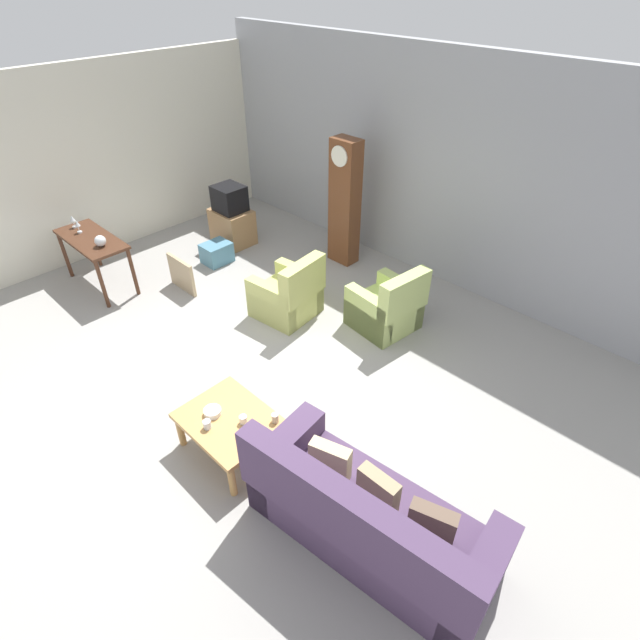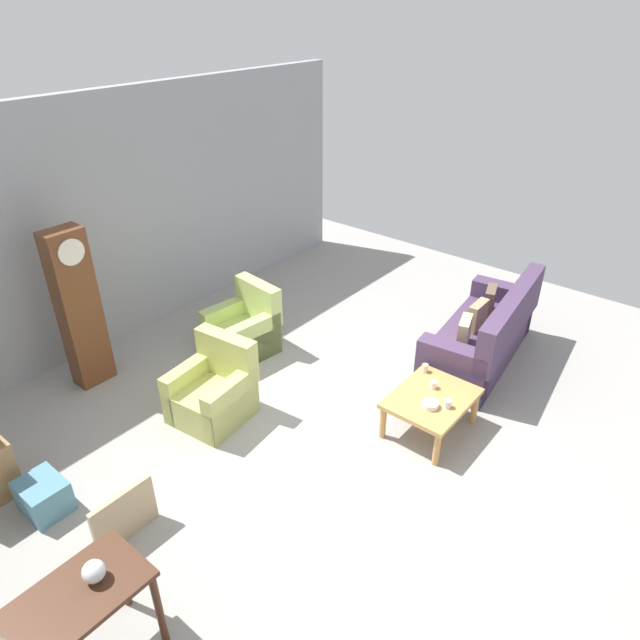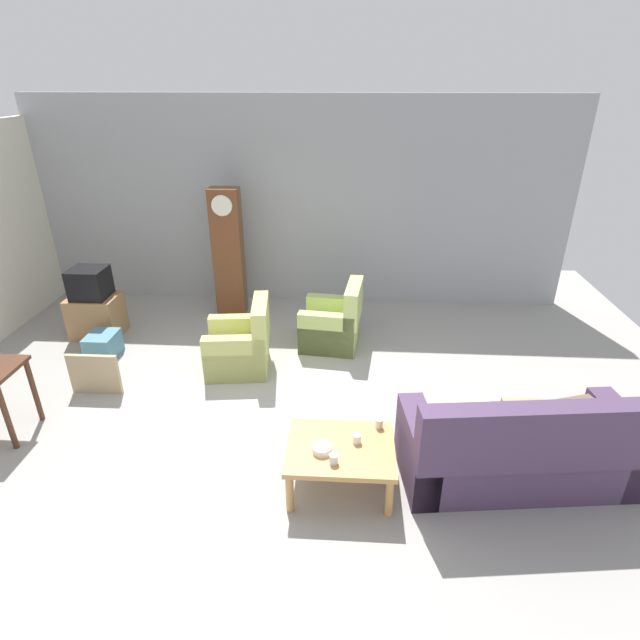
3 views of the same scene
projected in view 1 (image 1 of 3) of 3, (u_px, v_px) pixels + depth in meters
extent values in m
plane|color=#999691|center=(246.00, 375.00, 5.96)|extent=(10.40, 10.40, 0.00)
cube|color=#9EA0A5|center=(433.00, 169.00, 7.08)|extent=(8.40, 0.16, 3.20)
cube|color=silver|center=(86.00, 165.00, 7.68)|extent=(0.12, 6.40, 2.88)
cube|color=#4C3856|center=(371.00, 523.00, 4.19)|extent=(2.18, 1.08, 0.44)
cube|color=#4C3856|center=(349.00, 520.00, 3.65)|extent=(2.11, 0.44, 0.60)
cube|color=#4C3856|center=(478.00, 585.00, 3.66)|extent=(0.34, 0.86, 0.68)
cube|color=#4C3856|center=(287.00, 459.00, 4.57)|extent=(0.34, 0.86, 0.68)
cube|color=brown|center=(432.00, 525.00, 3.74)|extent=(0.38, 0.23, 0.36)
cube|color=#9E8966|center=(378.00, 491.00, 3.98)|extent=(0.36, 0.12, 0.36)
cube|color=#C6B284|center=(330.00, 461.00, 4.21)|extent=(0.38, 0.22, 0.36)
cube|color=#B7BC66|center=(286.00, 301.00, 6.88)|extent=(0.84, 0.84, 0.40)
cube|color=#B7BC66|center=(303.00, 280.00, 6.45)|extent=(0.26, 0.78, 0.52)
cube|color=#B7BC66|center=(299.00, 286.00, 7.01)|extent=(0.77, 0.25, 0.60)
cube|color=#B7BC66|center=(271.00, 305.00, 6.63)|extent=(0.77, 0.25, 0.60)
cube|color=#B4C96F|center=(383.00, 313.00, 6.65)|extent=(0.84, 0.84, 0.40)
cube|color=#B4C96F|center=(404.00, 295.00, 6.18)|extent=(0.27, 0.78, 0.52)
cube|color=#B4C96F|center=(399.00, 299.00, 6.74)|extent=(0.77, 0.25, 0.60)
cube|color=#B4C96F|center=(368.00, 315.00, 6.44)|extent=(0.77, 0.25, 0.60)
cube|color=tan|center=(229.00, 420.00, 4.84)|extent=(0.96, 0.76, 0.05)
cylinder|color=tan|center=(180.00, 431.00, 5.02)|extent=(0.07, 0.07, 0.40)
cylinder|color=tan|center=(232.00, 480.00, 4.55)|extent=(0.07, 0.07, 0.40)
cylinder|color=tan|center=(232.00, 397.00, 5.40)|extent=(0.07, 0.07, 0.40)
cylinder|color=tan|center=(284.00, 440.00, 4.92)|extent=(0.07, 0.07, 0.40)
cube|color=#472819|center=(91.00, 239.00, 7.13)|extent=(1.30, 0.56, 0.04)
cylinder|color=#472819|center=(65.00, 255.00, 7.57)|extent=(0.06, 0.06, 0.75)
cylinder|color=#472819|center=(102.00, 285.00, 6.90)|extent=(0.06, 0.06, 0.75)
cylinder|color=#472819|center=(95.00, 244.00, 7.84)|extent=(0.06, 0.06, 0.75)
cylinder|color=#472819|center=(133.00, 272.00, 7.17)|extent=(0.06, 0.06, 0.75)
cube|color=brown|center=(345.00, 203.00, 7.63)|extent=(0.44, 0.28, 1.97)
cylinder|color=silver|center=(339.00, 156.00, 7.08)|extent=(0.30, 0.02, 0.30)
cube|color=#997047|center=(233.00, 226.00, 8.53)|extent=(0.68, 0.52, 0.60)
cube|color=black|center=(229.00, 198.00, 8.22)|extent=(0.48, 0.44, 0.42)
cube|color=tan|center=(182.00, 275.00, 7.34)|extent=(0.60, 0.05, 0.51)
cube|color=teal|center=(217.00, 253.00, 8.05)|extent=(0.36, 0.44, 0.33)
sphere|color=silver|center=(100.00, 241.00, 6.88)|extent=(0.16, 0.16, 0.16)
cylinder|color=white|center=(243.00, 420.00, 4.76)|extent=(0.08, 0.08, 0.09)
cylinder|color=silver|center=(207.00, 424.00, 4.71)|extent=(0.08, 0.08, 0.09)
cylinder|color=beige|center=(275.00, 418.00, 4.77)|extent=(0.07, 0.07, 0.10)
cylinder|color=white|center=(213.00, 412.00, 4.86)|extent=(0.17, 0.17, 0.06)
cylinder|color=silver|center=(75.00, 227.00, 7.39)|extent=(0.07, 0.07, 0.02)
cylinder|color=silver|center=(74.00, 224.00, 7.36)|extent=(0.01, 0.01, 0.08)
cone|color=silver|center=(72.00, 218.00, 7.31)|extent=(0.08, 0.08, 0.08)
cylinder|color=silver|center=(80.00, 232.00, 7.25)|extent=(0.07, 0.07, 0.02)
cylinder|color=silver|center=(79.00, 229.00, 7.22)|extent=(0.01, 0.01, 0.09)
cone|color=silver|center=(77.00, 223.00, 7.17)|extent=(0.07, 0.07, 0.09)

